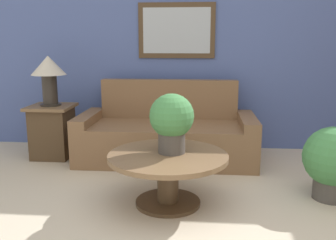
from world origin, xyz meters
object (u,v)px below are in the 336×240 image
Objects in this scene: couch_main at (167,135)px; potted_plant_floor at (333,160)px; table_lamp at (49,72)px; potted_plant_on_table at (172,120)px; coffee_table at (168,168)px; side_table at (53,131)px.

couch_main is 1.84m from potted_plant_floor.
couch_main is 3.49× the size of table_lamp.
potted_plant_on_table is (0.15, -1.20, 0.44)m from couch_main.
coffee_table is 1.56× the size of potted_plant_floor.
potted_plant_on_table is at bearing -37.54° from table_lamp.
potted_plant_on_table reaches higher than couch_main.
side_table is 0.97× the size of potted_plant_floor.
potted_plant_floor is at bearing -18.59° from side_table.
table_lamp is (-1.49, 1.22, 0.70)m from coffee_table.
potted_plant_on_table is at bearing -172.39° from potted_plant_floor.
coffee_table is 1.61× the size of side_table.
potted_plant_floor is (1.39, 0.19, -0.37)m from potted_plant_on_table.
side_table is at bearing 140.76° from coffee_table.
side_table is at bearing 0.00° from table_lamp.
couch_main reaches higher than potted_plant_floor.
coffee_table is 1.44m from potted_plant_floor.
potted_plant_on_table reaches higher than potted_plant_floor.
potted_plant_on_table is 0.78× the size of potted_plant_floor.
coffee_table is at bearing -84.36° from couch_main.
potted_plant_on_table reaches higher than coffee_table.
table_lamp is 0.89× the size of potted_plant_floor.
potted_plant_on_table is (0.03, 0.05, 0.40)m from coffee_table.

